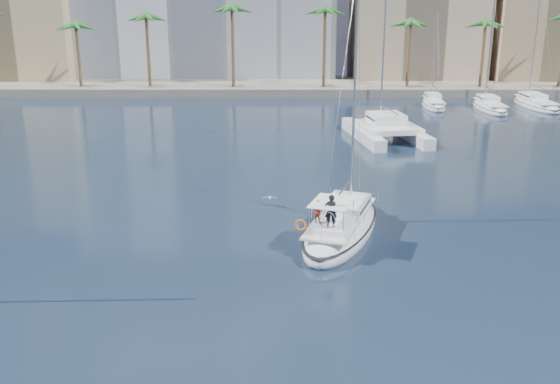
{
  "coord_description": "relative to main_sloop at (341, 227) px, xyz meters",
  "views": [
    {
      "loc": [
        0.71,
        -31.75,
        13.34
      ],
      "look_at": [
        0.63,
        1.5,
        2.91
      ],
      "focal_mm": 40.0,
      "sensor_mm": 36.0,
      "label": 1
    }
  ],
  "objects": [
    {
      "name": "seagull",
      "position": [
        -4.25,
        5.17,
        0.13
      ],
      "size": [
        0.99,
        0.43,
        0.18
      ],
      "color": "silver",
      "rests_on": "ground"
    },
    {
      "name": "moored_yacht_a",
      "position": [
        15.8,
        44.68,
        -0.52
      ],
      "size": [
        3.37,
        9.52,
        11.9
      ],
      "primitive_type": null,
      "rotation": [
        0.0,
        0.0,
        -0.07
      ],
      "color": "white",
      "rests_on": "ground"
    },
    {
      "name": "moored_yacht_b",
      "position": [
        22.3,
        42.68,
        -0.52
      ],
      "size": [
        3.32,
        10.83,
        13.72
      ],
      "primitive_type": null,
      "rotation": [
        0.0,
        0.0,
        -0.02
      ],
      "color": "white",
      "rests_on": "ground"
    },
    {
      "name": "palm_centre",
      "position": [
        -4.2,
        54.68,
        9.77
      ],
      "size": [
        3.6,
        3.6,
        12.3
      ],
      "color": "brown",
      "rests_on": "ground"
    },
    {
      "name": "building_tan_left",
      "position": [
        -46.2,
        66.68,
        10.48
      ],
      "size": [
        22.0,
        14.0,
        22.0
      ],
      "primitive_type": "cube",
      "color": "tan",
      "rests_on": "ground"
    },
    {
      "name": "palm_left",
      "position": [
        -38.2,
        54.68,
        9.77
      ],
      "size": [
        3.6,
        3.6,
        12.3
      ],
      "color": "brown",
      "rests_on": "ground"
    },
    {
      "name": "catamaran",
      "position": [
        6.75,
        26.04,
        0.62
      ],
      "size": [
        7.57,
        12.39,
        16.99
      ],
      "rotation": [
        0.0,
        0.0,
        0.16
      ],
      "color": "white",
      "rests_on": "ground"
    },
    {
      "name": "building_beige",
      "position": [
        17.8,
        67.68,
        9.48
      ],
      "size": [
        20.0,
        14.0,
        20.0
      ],
      "primitive_type": "cube",
      "color": "#CAAF91",
      "rests_on": "ground"
    },
    {
      "name": "building_tan_right",
      "position": [
        37.8,
        65.68,
        8.48
      ],
      "size": [
        18.0,
        12.0,
        18.0
      ],
      "primitive_type": "cube",
      "color": "tan",
      "rests_on": "ground"
    },
    {
      "name": "palm_right",
      "position": [
        29.8,
        54.68,
        9.77
      ],
      "size": [
        3.6,
        3.6,
        12.3
      ],
      "color": "brown",
      "rests_on": "ground"
    },
    {
      "name": "ground",
      "position": [
        -4.2,
        -2.32,
        -0.52
      ],
      "size": [
        160.0,
        160.0,
        0.0
      ],
      "primitive_type": "plane",
      "color": "black",
      "rests_on": "ground"
    },
    {
      "name": "quay",
      "position": [
        -4.2,
        58.68,
        0.08
      ],
      "size": [
        120.0,
        14.0,
        1.2
      ],
      "primitive_type": "cube",
      "color": "gray",
      "rests_on": "ground"
    },
    {
      "name": "moored_yacht_c",
      "position": [
        28.8,
        44.68,
        -0.52
      ],
      "size": [
        3.98,
        12.33,
        15.54
      ],
      "primitive_type": null,
      "rotation": [
        0.0,
        0.0,
        0.03
      ],
      "color": "white",
      "rests_on": "ground"
    },
    {
      "name": "main_sloop",
      "position": [
        0.0,
        0.0,
        0.0
      ],
      "size": [
        6.87,
        11.5,
        16.27
      ],
      "rotation": [
        0.0,
        0.0,
        -0.33
      ],
      "color": "white",
      "rests_on": "ground"
    }
  ]
}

